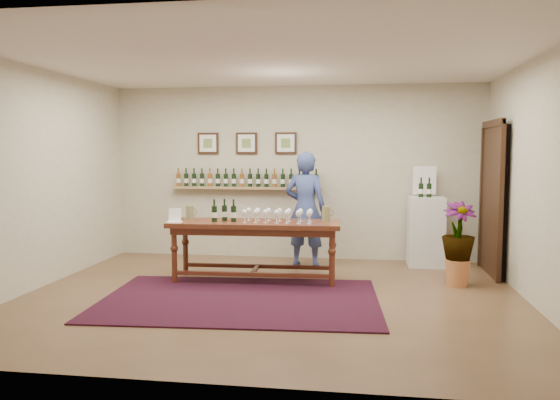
# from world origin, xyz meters

# --- Properties ---
(ground) EXTENTS (6.00, 6.00, 0.00)m
(ground) POSITION_xyz_m (0.00, 0.00, 0.00)
(ground) COLOR brown
(ground) RESTS_ON ground
(room_shell) EXTENTS (6.00, 6.00, 6.00)m
(room_shell) POSITION_xyz_m (2.11, 1.86, 1.12)
(room_shell) COLOR beige
(room_shell) RESTS_ON ground
(rug) EXTENTS (3.35, 2.34, 0.02)m
(rug) POSITION_xyz_m (-0.33, -0.19, 0.01)
(rug) COLOR #4F0E15
(rug) RESTS_ON ground
(tasting_table) EXTENTS (2.30, 0.80, 0.81)m
(tasting_table) POSITION_xyz_m (-0.34, 0.79, 0.69)
(tasting_table) COLOR #4B1712
(tasting_table) RESTS_ON ground
(table_glasses) EXTENTS (1.32, 0.32, 0.18)m
(table_glasses) POSITION_xyz_m (-0.02, 0.76, 0.90)
(table_glasses) COLOR white
(table_glasses) RESTS_ON tasting_table
(table_bottles) EXTENTS (0.32, 0.22, 0.32)m
(table_bottles) POSITION_xyz_m (-0.75, 0.76, 0.97)
(table_bottles) COLOR black
(table_bottles) RESTS_ON tasting_table
(pitcher_left) EXTENTS (0.14, 0.14, 0.20)m
(pitcher_left) POSITION_xyz_m (-1.25, 0.84, 0.91)
(pitcher_left) COLOR olive
(pitcher_left) RESTS_ON tasting_table
(pitcher_right) EXTENTS (0.14, 0.14, 0.20)m
(pitcher_right) POSITION_xyz_m (0.60, 0.95, 0.91)
(pitcher_right) COLOR olive
(pitcher_right) RESTS_ON tasting_table
(menu_card) EXTENTS (0.22, 0.17, 0.18)m
(menu_card) POSITION_xyz_m (-1.39, 0.60, 0.90)
(menu_card) COLOR white
(menu_card) RESTS_ON tasting_table
(display_pedestal) EXTENTS (0.53, 0.53, 1.05)m
(display_pedestal) POSITION_xyz_m (2.05, 2.16, 0.53)
(display_pedestal) COLOR silver
(display_pedestal) RESTS_ON ground
(pedestal_bottles) EXTENTS (0.27, 0.07, 0.27)m
(pedestal_bottles) POSITION_xyz_m (2.02, 2.10, 1.19)
(pedestal_bottles) COLOR black
(pedestal_bottles) RESTS_ON display_pedestal
(info_sign) EXTENTS (0.35, 0.02, 0.49)m
(info_sign) POSITION_xyz_m (2.04, 2.35, 1.30)
(info_sign) COLOR white
(info_sign) RESTS_ON display_pedestal
(potted_plant) EXTENTS (0.57, 0.57, 0.95)m
(potted_plant) POSITION_xyz_m (2.31, 0.89, 0.55)
(potted_plant) COLOR #BE713F
(potted_plant) RESTS_ON ground
(person) EXTENTS (0.70, 0.52, 1.74)m
(person) POSITION_xyz_m (0.24, 1.85, 0.87)
(person) COLOR #35457D
(person) RESTS_ON ground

